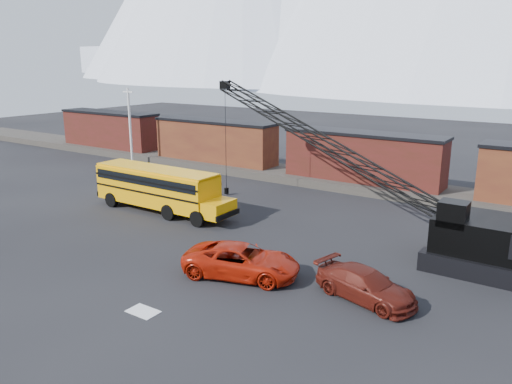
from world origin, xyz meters
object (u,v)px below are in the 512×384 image
red_pickup (242,261)px  crawler_crane (324,143)px  maroon_suv (366,285)px  school_bus (160,188)px

red_pickup → crawler_crane: size_ratio=0.25×
maroon_suv → crawler_crane: 12.18m
red_pickup → maroon_suv: 6.31m
school_bus → red_pickup: bearing=-27.3°
school_bus → crawler_crane: (10.92, 4.11, 3.66)m
red_pickup → maroon_suv: (6.22, 1.03, -0.10)m
red_pickup → school_bus: bearing=46.0°
school_bus → crawler_crane: size_ratio=0.50×
school_bus → crawler_crane: 12.23m
crawler_crane → maroon_suv: bearing=-53.2°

